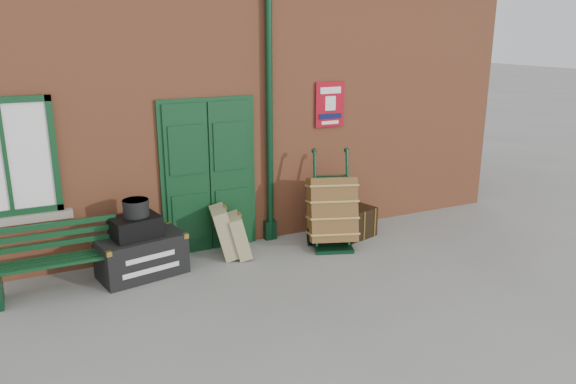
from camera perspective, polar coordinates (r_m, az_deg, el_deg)
ground at (r=7.42m, az=-1.93°, el=-9.14°), size 80.00×80.00×0.00m
station_building at (r=10.06m, az=-10.23°, el=10.17°), size 10.30×4.30×4.36m
bench at (r=7.57m, az=-22.18°, el=-6.14°), size 1.46×0.46×0.90m
houdini_trunk at (r=7.76m, az=-14.65°, el=-6.28°), size 1.20×0.81×0.55m
strongbox at (r=7.61m, az=-15.24°, el=-3.44°), size 0.68×0.55×0.28m
hatbox at (r=7.57m, az=-15.19°, el=-1.57°), size 0.39×0.39×0.22m
suitcase_back at (r=8.13m, az=-6.49°, el=-4.05°), size 0.47×0.58×0.75m
suitcase_front at (r=8.12m, az=-5.04°, el=-4.44°), size 0.41×0.52×0.65m
porter_trolley at (r=8.45m, az=4.47°, el=-1.91°), size 0.90×0.94×1.44m
dark_trunk at (r=8.94m, az=6.71°, el=-3.12°), size 0.74×0.59×0.47m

